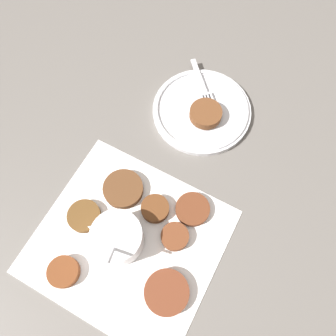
# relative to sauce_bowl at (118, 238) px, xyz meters

# --- Properties ---
(ground_plane) EXTENTS (4.00, 4.00, 0.00)m
(ground_plane) POSITION_rel_sauce_bowl_xyz_m (-0.01, -0.02, -0.03)
(ground_plane) COLOR #605B56
(napkin) EXTENTS (0.41, 0.39, 0.00)m
(napkin) POSITION_rel_sauce_bowl_xyz_m (-0.02, -0.01, -0.03)
(napkin) COLOR white
(napkin) RESTS_ON ground_plane
(sauce_bowl) EXTENTS (0.11, 0.11, 0.12)m
(sauce_bowl) POSITION_rel_sauce_bowl_xyz_m (0.00, 0.00, 0.00)
(sauce_bowl) COLOR silver
(sauce_bowl) RESTS_ON napkin
(fritter_0) EXTENTS (0.09, 0.09, 0.02)m
(fritter_0) POSITION_rel_sauce_bowl_xyz_m (0.03, -0.10, -0.02)
(fritter_0) COLOR #57351E
(fritter_0) RESTS_ON napkin
(fritter_1) EXTENTS (0.07, 0.07, 0.01)m
(fritter_1) POSITION_rel_sauce_bowl_xyz_m (-0.12, -0.10, -0.02)
(fritter_1) COLOR brown
(fritter_1) RESTS_ON napkin
(fritter_2) EXTENTS (0.06, 0.06, 0.02)m
(fritter_2) POSITION_rel_sauce_bowl_xyz_m (0.08, 0.09, -0.02)
(fritter_2) COLOR brown
(fritter_2) RESTS_ON napkin
(fritter_3) EXTENTS (0.09, 0.09, 0.02)m
(fritter_3) POSITION_rel_sauce_bowl_xyz_m (-0.12, 0.06, -0.02)
(fritter_3) COLOR brown
(fritter_3) RESTS_ON napkin
(fritter_4) EXTENTS (0.06, 0.06, 0.02)m
(fritter_4) POSITION_rel_sauce_bowl_xyz_m (-0.10, -0.04, -0.02)
(fritter_4) COLOR brown
(fritter_4) RESTS_ON napkin
(fritter_5) EXTENTS (0.07, 0.07, 0.02)m
(fritter_5) POSITION_rel_sauce_bowl_xyz_m (0.09, -0.03, -0.02)
(fritter_5) COLOR brown
(fritter_5) RESTS_ON napkin
(fritter_6) EXTENTS (0.06, 0.06, 0.02)m
(fritter_6) POSITION_rel_sauce_bowl_xyz_m (-0.05, -0.08, -0.02)
(fritter_6) COLOR brown
(fritter_6) RESTS_ON napkin
(serving_plate) EXTENTS (0.23, 0.23, 0.02)m
(serving_plate) POSITION_rel_sauce_bowl_xyz_m (-0.08, -0.34, -0.02)
(serving_plate) COLOR silver
(serving_plate) RESTS_ON ground_plane
(fritter_on_plate) EXTENTS (0.07, 0.07, 0.02)m
(fritter_on_plate) POSITION_rel_sauce_bowl_xyz_m (-0.09, -0.32, -0.00)
(fritter_on_plate) COLOR brown
(fritter_on_plate) RESTS_ON serving_plate
(fork) EXTENTS (0.11, 0.15, 0.00)m
(fork) POSITION_rel_sauce_bowl_xyz_m (-0.07, -0.38, -0.01)
(fork) COLOR silver
(fork) RESTS_ON serving_plate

